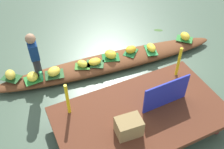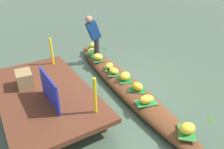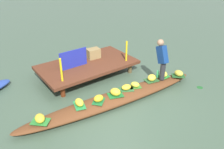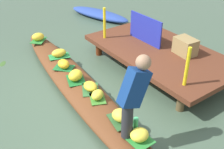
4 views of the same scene
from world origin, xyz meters
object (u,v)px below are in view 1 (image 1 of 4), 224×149
object	(u,v)px
banana_bunch_3	(185,36)
market_banner	(166,94)
banana_bunch_7	(32,77)
banana_bunch_8	(111,54)
banana_bunch_2	(10,75)
banana_bunch_6	(131,49)
water_bottle	(41,76)
banana_bunch_0	(54,71)
banana_bunch_4	(151,48)
banana_bunch_5	(82,64)
banana_bunch_1	(95,62)
vendor_boat	(110,62)
produce_crate	(129,127)
vendor_person	(34,53)

from	to	relation	value
banana_bunch_3	market_banner	xyz separation A→B (m)	(1.83, 1.77, 0.38)
banana_bunch_7	market_banner	distance (m)	2.89
banana_bunch_7	banana_bunch_8	distance (m)	1.87
banana_bunch_2	banana_bunch_6	distance (m)	2.84
water_bottle	banana_bunch_3	bearing A→B (deg)	178.49
banana_bunch_0	banana_bunch_4	world-z (taller)	banana_bunch_0
water_bottle	banana_bunch_5	bearing A→B (deg)	-178.26
banana_bunch_1	water_bottle	bearing A→B (deg)	-0.68
vendor_boat	banana_bunch_4	bearing A→B (deg)	176.63
water_bottle	vendor_boat	bearing A→B (deg)	-179.17
banana_bunch_6	water_bottle	distance (m)	2.22
banana_bunch_6	produce_crate	world-z (taller)	produce_crate
banana_bunch_5	banana_bunch_6	size ratio (longest dim) A/B	0.92
banana_bunch_6	produce_crate	size ratio (longest dim) A/B	0.62
banana_bunch_7	banana_bunch_3	bearing A→B (deg)	177.38
vendor_person	produce_crate	distance (m)	2.48
banana_bunch_8	vendor_person	world-z (taller)	vendor_person
banana_bunch_5	market_banner	world-z (taller)	market_banner
banana_bunch_2	banana_bunch_7	size ratio (longest dim) A/B	1.08
banana_bunch_3	produce_crate	distance (m)	3.43
banana_bunch_3	banana_bunch_5	world-z (taller)	banana_bunch_3
banana_bunch_8	banana_bunch_7	bearing A→B (deg)	-1.27
banana_bunch_7	water_bottle	distance (m)	0.20
banana_bunch_2	vendor_person	xyz separation A→B (m)	(-0.58, 0.25, 0.60)
produce_crate	banana_bunch_3	bearing A→B (deg)	-143.38
banana_bunch_5	banana_bunch_7	world-z (taller)	banana_bunch_7
vendor_person	banana_bunch_1	bearing A→B (deg)	175.28
banana_bunch_1	banana_bunch_3	xyz separation A→B (m)	(-2.50, 0.08, 0.02)
banana_bunch_0	banana_bunch_6	size ratio (longest dim) A/B	1.08
banana_bunch_6	banana_bunch_7	distance (m)	2.40
banana_bunch_5	water_bottle	bearing A→B (deg)	1.74
banana_bunch_6	banana_bunch_2	bearing A→B (deg)	-6.64
banana_bunch_3	banana_bunch_6	bearing A→B (deg)	-4.12
banana_bunch_6	vendor_boat	bearing A→B (deg)	-1.29
banana_bunch_0	vendor_person	xyz separation A→B (m)	(0.31, -0.05, 0.60)
banana_bunch_7	vendor_person	world-z (taller)	vendor_person
banana_bunch_4	produce_crate	world-z (taller)	produce_crate
banana_bunch_2	vendor_person	size ratio (longest dim) A/B	0.23
banana_bunch_0	banana_bunch_4	distance (m)	2.43
banana_bunch_6	vendor_person	size ratio (longest dim) A/B	0.22
banana_bunch_2	market_banner	world-z (taller)	market_banner
banana_bunch_3	market_banner	distance (m)	2.57
banana_bunch_4	water_bottle	distance (m)	2.72
banana_bunch_4	banana_bunch_6	xyz separation A→B (m)	(0.49, -0.14, 0.00)
banana_bunch_5	banana_bunch_6	bearing A→B (deg)	179.20
banana_bunch_5	banana_bunch_7	distance (m)	1.14
banana_bunch_1	market_banner	bearing A→B (deg)	110.05
banana_bunch_0	banana_bunch_8	distance (m)	1.40
vendor_boat	banana_bunch_3	size ratio (longest dim) A/B	19.06
banana_bunch_1	vendor_person	bearing A→B (deg)	-4.72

